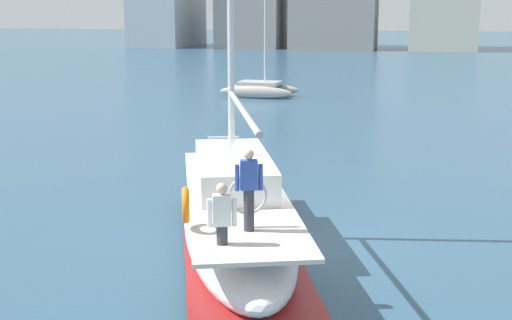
# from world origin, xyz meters

# --- Properties ---
(ground_plane) EXTENTS (400.00, 400.00, 0.00)m
(ground_plane) POSITION_xyz_m (0.00, 0.00, 0.00)
(ground_plane) COLOR #2D516B
(main_sailboat) EXTENTS (5.49, 9.85, 12.76)m
(main_sailboat) POSITION_xyz_m (-1.07, -0.53, 0.91)
(main_sailboat) COLOR white
(main_sailboat) RESTS_ON ground
(moored_sloop_near) EXTENTS (5.05, 2.66, 6.66)m
(moored_sloop_near) POSITION_xyz_m (-7.27, 29.02, 0.57)
(moored_sloop_near) COLOR #B7B2A8
(moored_sloop_near) RESTS_ON ground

